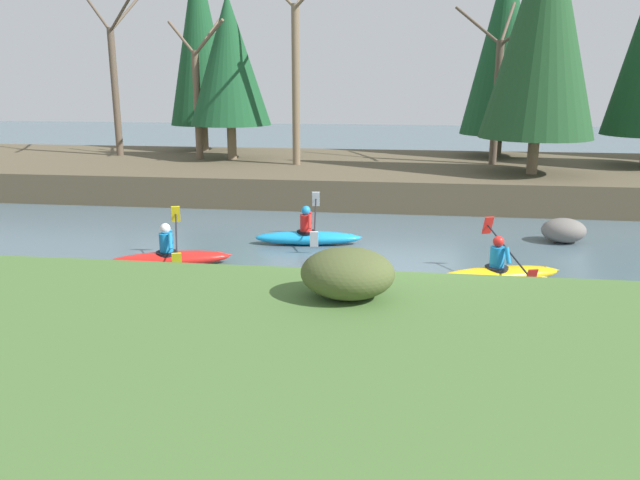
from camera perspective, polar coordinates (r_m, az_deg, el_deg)
ground_plane at (r=13.76m, az=7.80°, el=-3.03°), size 90.00×90.00×0.00m
riverbank_near at (r=8.30m, az=7.72°, el=-12.77°), size 44.00×7.39×0.68m
riverbank_far at (r=24.05m, az=7.94°, el=5.77°), size 44.00×9.12×1.01m
conifer_tree_far_left at (r=28.44m, az=-10.95°, el=17.73°), size 2.79×2.79×8.50m
conifer_tree_left at (r=25.04m, az=-8.32°, el=15.97°), size 3.13×3.13×6.25m
conifer_tree_mid_left at (r=26.81m, az=16.52°, el=17.02°), size 3.13×3.13×8.16m
conifer_tree_centre at (r=22.10m, az=19.81°, el=18.09°), size 3.68×3.68×8.38m
bare_tree_upstream at (r=27.40m, az=-18.20°, el=14.01°), size 3.72×3.67×6.76m
bare_tree_mid_upstream at (r=25.39m, az=-11.10°, el=13.13°), size 3.06×3.02×5.50m
bare_tree_mid_downstream at (r=23.30m, az=-2.13°, el=15.64°), size 4.13×4.08×7.55m
bare_tree_downstream at (r=24.23m, az=15.96°, el=13.24°), size 3.27×3.23×5.90m
shrub_clump_nearest at (r=10.05m, az=2.54°, el=-3.05°), size 1.52×1.27×0.83m
kayaker_lead at (r=13.54m, az=16.43°, el=-2.93°), size 2.75×2.01×1.20m
kayaker_middle at (r=15.94m, az=-1.01°, el=0.38°), size 2.79×2.07×1.20m
kayaker_trailing at (r=14.47m, az=-13.51°, el=-1.52°), size 2.74×2.00×1.20m
boulder_midstream at (r=17.31m, az=21.38°, el=0.83°), size 1.12×0.88×0.63m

